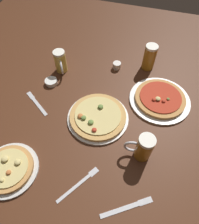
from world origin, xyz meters
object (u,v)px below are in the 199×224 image
at_px(pizza_plate_far, 160,99).
at_px(knife_spare, 127,207).
at_px(knife_right, 37,103).
at_px(pizza_plate_side, 97,116).
at_px(fork_left, 79,184).
at_px(beer_mug_pale, 61,62).
at_px(beer_mug_amber, 143,148).
at_px(pizza_plate_near, 9,169).
at_px(ramekin_sauce, 116,65).
at_px(beer_mug_dark, 150,57).
at_px(ramekin_butter, 51,82).

bearing_deg(pizza_plate_far, knife_spare, -95.30).
bearing_deg(pizza_plate_far, knife_right, -161.50).
xyz_separation_m(pizza_plate_far, knife_right, (-0.66, -0.22, -0.01)).
bearing_deg(knife_right, pizza_plate_side, 0.33).
xyz_separation_m(fork_left, knife_spare, (0.22, -0.03, 0.00)).
bearing_deg(pizza_plate_side, beer_mug_pale, 138.33).
relative_size(pizza_plate_side, beer_mug_pale, 2.29).
height_order(beer_mug_amber, beer_mug_pale, beer_mug_amber).
bearing_deg(knife_right, pizza_plate_far, 18.50).
relative_size(pizza_plate_near, beer_mug_amber, 1.72).
xyz_separation_m(pizza_plate_side, beer_mug_pale, (-0.32, 0.29, 0.05)).
relative_size(pizza_plate_near, pizza_plate_far, 0.77).
distance_m(pizza_plate_far, ramekin_sauce, 0.36).
bearing_deg(pizza_plate_side, knife_right, -179.67).
relative_size(knife_right, knife_spare, 0.93).
xyz_separation_m(beer_mug_pale, fork_left, (0.35, -0.64, -0.07)).
relative_size(beer_mug_dark, ramekin_sauce, 3.21).
xyz_separation_m(beer_mug_dark, knife_spare, (0.05, -0.86, -0.08)).
bearing_deg(knife_spare, pizza_plate_near, -179.98).
distance_m(beer_mug_dark, knife_right, 0.73).
bearing_deg(knife_right, fork_left, -42.43).
xyz_separation_m(pizza_plate_side, ramekin_sauce, (0.00, 0.41, 0.00)).
bearing_deg(pizza_plate_side, fork_left, -85.46).
bearing_deg(knife_spare, pizza_plate_far, 84.70).
height_order(ramekin_butter, knife_right, ramekin_butter).
bearing_deg(beer_mug_amber, fork_left, -137.27).
xyz_separation_m(fork_left, knife_right, (-0.38, 0.35, 0.00)).
bearing_deg(pizza_plate_near, ramekin_butter, 94.89).
height_order(pizza_plate_near, knife_spare, pizza_plate_near).
height_order(pizza_plate_near, beer_mug_dark, beer_mug_dark).
bearing_deg(beer_mug_pale, pizza_plate_near, -87.49).
xyz_separation_m(pizza_plate_near, knife_spare, (0.54, 0.00, -0.01)).
height_order(beer_mug_amber, fork_left, beer_mug_amber).
xyz_separation_m(ramekin_sauce, knife_spare, (0.25, -0.79, -0.02)).
xyz_separation_m(pizza_plate_far, fork_left, (-0.27, -0.57, -0.01)).
bearing_deg(ramekin_butter, knife_spare, -42.96).
xyz_separation_m(ramekin_butter, knife_right, (-0.01, -0.16, -0.01)).
distance_m(pizza_plate_far, beer_mug_amber, 0.36).
bearing_deg(pizza_plate_near, fork_left, 5.74).
distance_m(beer_mug_pale, ramekin_sauce, 0.35).
bearing_deg(pizza_plate_side, pizza_plate_near, -127.34).
relative_size(beer_mug_amber, fork_left, 0.78).
relative_size(ramekin_butter, knife_right, 0.40).
bearing_deg(fork_left, ramekin_sauce, 91.96).
distance_m(pizza_plate_side, beer_mug_amber, 0.30).
distance_m(beer_mug_dark, beer_mug_amber, 0.62).
height_order(pizza_plate_near, pizza_plate_side, pizza_plate_near).
height_order(beer_mug_amber, knife_right, beer_mug_amber).
relative_size(ramekin_sauce, fork_left, 0.26).
height_order(pizza_plate_side, ramekin_sauce, pizza_plate_side).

